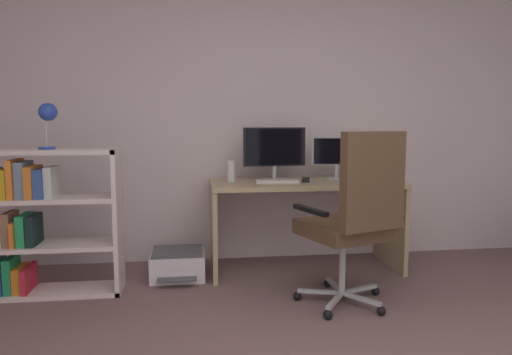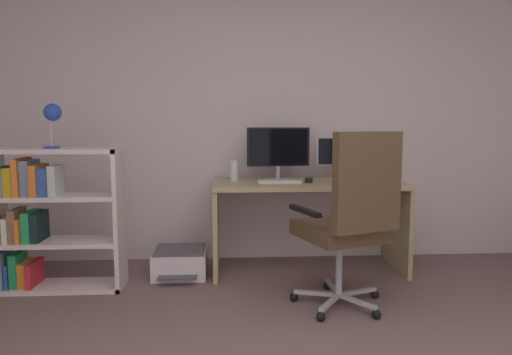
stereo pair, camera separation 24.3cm
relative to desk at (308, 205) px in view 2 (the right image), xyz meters
The scene contains 11 objects.
wall_back 0.97m from the desk, 116.79° to the left, with size 5.12×0.10×2.78m, color silver.
desk is the anchor object (origin of this frame).
monitor_main 0.52m from the desk, 154.72° to the left, with size 0.52×0.18×0.44m.
monitor_secondary 0.52m from the desk, 20.19° to the left, with size 0.42×0.18×0.36m.
keyboard 0.32m from the desk, 166.65° to the right, with size 0.34×0.13×0.02m, color silver.
computer_mouse 0.21m from the desk, 92.31° to the right, with size 0.06×0.10×0.03m, color black.
desktop_speaker 0.67m from the desk, behind, with size 0.07×0.07×0.17m, color silver.
office_chair 0.88m from the desk, 82.06° to the right, with size 0.65×0.70×1.17m.
bookshelf 2.02m from the desk, behind, with size 0.91×0.30×1.03m.
desk_lamp 2.05m from the desk, behind, with size 0.14×0.12×0.32m.
printer 1.13m from the desk, behind, with size 0.42×0.44×0.22m.
Camera 2 is at (-0.43, -1.40, 1.22)m, focal length 32.71 mm.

